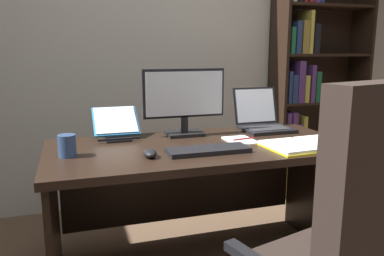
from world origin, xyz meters
The scene contains 12 objects.
wall_back centered at (0.00, 1.97, 1.29)m, with size 5.68×0.12×2.58m, color beige.
desk centered at (0.02, 0.95, 0.53)m, with size 1.65×0.79×0.72m.
bookshelf centered at (1.29, 1.76, 0.98)m, with size 0.83×0.29×1.99m.
monitor centered at (0.00, 1.14, 0.93)m, with size 0.50×0.16×0.40m.
laptop centered at (0.54, 1.15, 0.78)m, with size 0.31×0.34×0.26m.
keyboard centered at (0.00, 0.71, 0.73)m, with size 0.42×0.15×0.02m, color black.
computer_mouse centered at (-0.30, 0.71, 0.74)m, with size 0.06×0.10×0.04m, color black.
reading_stand_with_book centered at (-0.40, 1.19, 0.80)m, with size 0.26×0.27×0.17m.
open_binder centered at (0.55, 0.66, 0.73)m, with size 0.48×0.32×0.02m.
notepad centered at (0.26, 0.88, 0.73)m, with size 0.15×0.21×0.01m, color white.
pen centered at (0.28, 0.88, 0.73)m, with size 0.01×0.01×0.14m, color maroon.
coffee_mug centered at (-0.68, 0.84, 0.78)m, with size 0.09×0.09×0.11m, color #334C7A.
Camera 1 is at (-0.65, -1.07, 1.23)m, focal length 36.01 mm.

